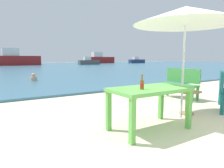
% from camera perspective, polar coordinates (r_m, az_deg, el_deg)
% --- Properties ---
extents(sea_water, '(120.00, 50.00, 0.08)m').
position_cam_1_polar(sea_water, '(31.54, -26.27, 4.45)').
color(sea_water, '#386B84').
rests_on(sea_water, ground_plane).
extents(picnic_table_green, '(1.40, 0.80, 0.76)m').
position_cam_1_polar(picnic_table_green, '(3.53, 10.82, -2.81)').
color(picnic_table_green, '#60B24C').
rests_on(picnic_table_green, ground_plane).
extents(beer_bottle_amber, '(0.07, 0.07, 0.26)m').
position_cam_1_polar(beer_bottle_amber, '(3.28, 8.66, 0.05)').
color(beer_bottle_amber, brown).
rests_on(beer_bottle_amber, picnic_table_green).
extents(patio_umbrella, '(2.10, 2.10, 2.30)m').
position_cam_1_polar(patio_umbrella, '(4.43, 20.52, 18.01)').
color(patio_umbrella, silver).
rests_on(patio_umbrella, ground_plane).
extents(side_table_wood, '(0.44, 0.44, 0.54)m').
position_cam_1_polar(side_table_wood, '(4.82, 20.87, -4.03)').
color(side_table_wood, '#9E7A51').
rests_on(side_table_wood, ground_plane).
extents(bench_green_left, '(0.44, 1.22, 0.95)m').
position_cam_1_polar(bench_green_left, '(6.57, 19.22, 0.66)').
color(bench_green_left, '#3D8C42').
rests_on(bench_green_left, ground_plane).
extents(swimmer_person, '(0.34, 0.34, 0.41)m').
position_cam_1_polar(swimmer_person, '(11.28, -21.74, 1.67)').
color(swimmer_person, tan).
rests_on(swimmer_person, sea_water).
extents(boat_tanker, '(7.44, 2.03, 2.70)m').
position_cam_1_polar(boat_tanker, '(49.05, -3.74, 7.18)').
color(boat_tanker, maroon).
rests_on(boat_tanker, sea_water).
extents(boat_ferry, '(4.09, 1.12, 1.49)m').
position_cam_1_polar(boat_ferry, '(38.39, -6.74, 6.42)').
color(boat_ferry, '#4C4C4C').
rests_on(boat_ferry, sea_water).
extents(boat_fishing_trawler, '(7.82, 2.13, 2.84)m').
position_cam_1_polar(boat_fishing_trawler, '(37.27, -26.26, 6.43)').
color(boat_fishing_trawler, maroon).
rests_on(boat_fishing_trawler, sea_water).
extents(boat_barge, '(4.36, 1.19, 1.59)m').
position_cam_1_polar(boat_barge, '(50.15, 7.14, 6.68)').
color(boat_barge, navy).
rests_on(boat_barge, sea_water).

